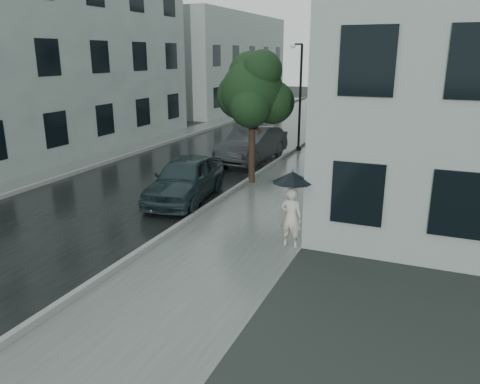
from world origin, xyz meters
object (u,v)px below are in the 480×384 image
at_px(street_tree, 253,91).
at_px(lamp_post, 298,90).
at_px(pedestrian, 291,217).
at_px(car_near, 186,179).
at_px(car_far, 252,144).

distance_m(street_tree, lamp_post, 6.63).
xyz_separation_m(street_tree, lamp_post, (-0.14, 6.62, -0.40)).
bearing_deg(lamp_post, street_tree, -69.09).
bearing_deg(pedestrian, lamp_post, -71.13).
height_order(pedestrian, lamp_post, lamp_post).
relative_size(street_tree, car_near, 1.14).
relative_size(pedestrian, car_near, 0.36).
xyz_separation_m(street_tree, car_near, (-1.24, -3.03, -2.69)).
bearing_deg(car_far, pedestrian, -58.69).
distance_m(lamp_post, car_far, 4.10).
xyz_separation_m(pedestrian, lamp_post, (-3.29, 12.14, 2.24)).
distance_m(pedestrian, street_tree, 6.89).
distance_m(street_tree, car_far, 4.51).
distance_m(pedestrian, car_near, 5.05).
xyz_separation_m(street_tree, car_far, (-1.32, 3.40, -2.65)).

